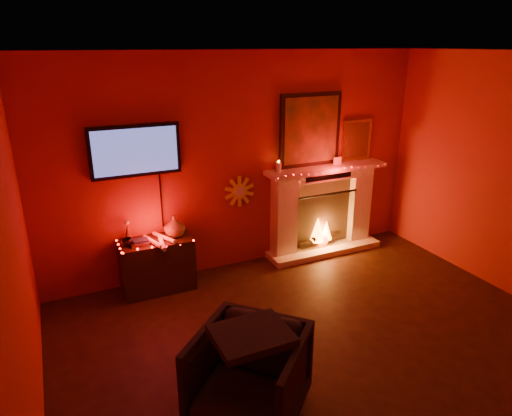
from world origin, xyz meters
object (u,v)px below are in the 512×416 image
at_px(console_table, 158,262).
at_px(armchair, 249,376).
at_px(fireplace, 322,201).
at_px(sunburst_clock, 239,191).
at_px(tv, 135,151).

distance_m(console_table, armchair, 2.26).
bearing_deg(console_table, fireplace, 3.16).
bearing_deg(sunburst_clock, fireplace, -4.37).
xyz_separation_m(tv, console_table, (0.11, -0.19, -1.29)).
bearing_deg(armchair, console_table, 140.57).
relative_size(tv, sunburst_clock, 3.10).
bearing_deg(fireplace, tv, 178.50).
distance_m(fireplace, sunburst_clock, 1.23).
bearing_deg(sunburst_clock, armchair, -111.60).
relative_size(fireplace, armchair, 2.67).
bearing_deg(armchair, sunburst_clock, 114.81).
height_order(fireplace, tv, fireplace).
distance_m(tv, armchair, 2.77).
bearing_deg(fireplace, console_table, -176.84).
relative_size(fireplace, sunburst_clock, 5.45).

